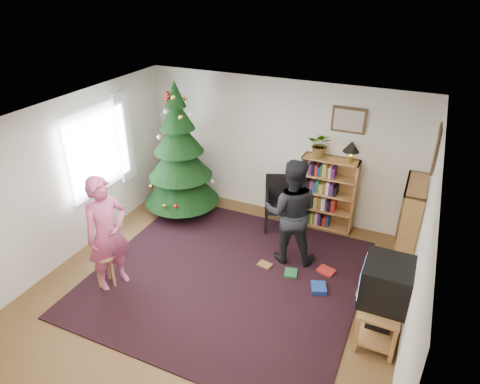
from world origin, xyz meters
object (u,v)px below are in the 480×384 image
at_px(tv_stand, 380,314).
at_px(potted_plant, 321,145).
at_px(picture_right, 436,149).
at_px(christmas_tree, 180,162).
at_px(bookshelf_back, 328,192).
at_px(table_lamp, 351,148).
at_px(armchair, 282,200).
at_px(picture_back, 349,120).
at_px(person_standing, 107,234).
at_px(person_by_chair, 291,212).
at_px(bookshelf_right, 409,221).
at_px(crt_tv, 386,282).
at_px(stool, 105,262).

relative_size(tv_stand, potted_plant, 1.99).
xyz_separation_m(picture_right, potted_plant, (-1.71, 0.59, -0.43)).
height_order(christmas_tree, bookshelf_back, christmas_tree).
height_order(christmas_tree, potted_plant, christmas_tree).
bearing_deg(table_lamp, armchair, -162.92).
xyz_separation_m(armchair, potted_plant, (0.52, 0.31, 1.01)).
height_order(bookshelf_back, potted_plant, potted_plant).
distance_m(armchair, potted_plant, 1.18).
distance_m(picture_back, person_standing, 4.08).
bearing_deg(picture_right, potted_plant, 160.94).
relative_size(bookshelf_back, armchair, 1.39).
bearing_deg(picture_right, christmas_tree, -179.27).
distance_m(christmas_tree, bookshelf_back, 2.66).
relative_size(person_by_chair, table_lamp, 4.77).
distance_m(bookshelf_right, armchair, 2.10).
height_order(bookshelf_back, armchair, bookshelf_back).
xyz_separation_m(crt_tv, potted_plant, (-1.45, 2.24, 0.70)).
height_order(picture_right, bookshelf_back, picture_right).
relative_size(picture_back, stool, 1.02).
xyz_separation_m(christmas_tree, potted_plant, (2.36, 0.64, 0.48)).
relative_size(stool, table_lamp, 1.51).
bearing_deg(picture_right, crt_tv, -98.89).
xyz_separation_m(picture_back, potted_plant, (-0.38, -0.14, -0.43)).
height_order(christmas_tree, person_standing, christmas_tree).
bearing_deg(picture_right, tv_stand, -98.79).
relative_size(bookshelf_back, bookshelf_right, 1.00).
xyz_separation_m(tv_stand, armchair, (-1.97, 1.93, 0.18)).
bearing_deg(person_standing, person_by_chair, -29.97).
distance_m(bookshelf_back, table_lamp, 0.93).
xyz_separation_m(potted_plant, table_lamp, (0.50, 0.00, 0.03)).
distance_m(picture_back, bookshelf_right, 1.83).
height_order(armchair, stool, armchair).
distance_m(picture_right, person_by_chair, 2.18).
distance_m(christmas_tree, stool, 2.34).
bearing_deg(person_by_chair, bookshelf_back, -116.54).
distance_m(bookshelf_right, person_standing, 4.49).
distance_m(tv_stand, person_standing, 3.74).
relative_size(christmas_tree, table_lamp, 6.94).
distance_m(tv_stand, stool, 3.78).
bearing_deg(bookshelf_right, crt_tv, 176.16).
distance_m(bookshelf_back, potted_plant, 0.88).
distance_m(bookshelf_back, stool, 3.82).
bearing_deg(tv_stand, armchair, 135.71).
height_order(bookshelf_right, person_standing, person_standing).
bearing_deg(bookshelf_right, stool, 122.98).
relative_size(crt_tv, stool, 1.13).
bearing_deg(picture_right, table_lamp, 153.97).
distance_m(armchair, person_by_chair, 1.06).
bearing_deg(christmas_tree, armchair, 10.12).
distance_m(christmas_tree, tv_stand, 4.19).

